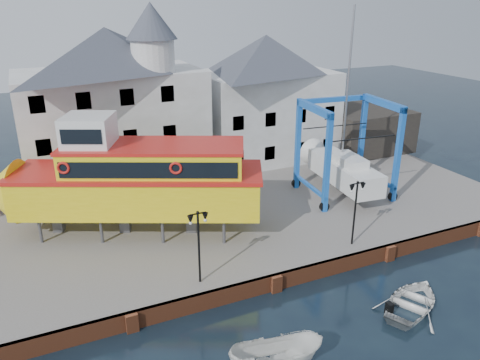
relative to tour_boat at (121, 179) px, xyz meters
name	(u,v)px	position (x,y,z in m)	size (l,w,h in m)	color
ground	(276,291)	(6.42, -8.69, -4.64)	(140.00, 140.00, 0.00)	black
hardstanding	(206,208)	(6.42, 2.31, -4.14)	(44.00, 22.00, 1.00)	#6A635B
quay_wall	(275,282)	(6.42, -8.59, -4.14)	(44.00, 0.47, 1.00)	brown
building_white_main	(114,104)	(1.55, 9.70, 2.70)	(14.00, 8.30, 14.00)	#BCBBB7
building_white_right	(265,98)	(15.42, 10.30, 1.95)	(12.00, 8.00, 11.20)	#BCBBB7
shed_dark	(362,129)	(25.42, 8.31, -1.64)	(8.00, 7.00, 4.00)	black
lamp_post_left	(198,229)	(2.42, -7.49, -0.47)	(1.12, 0.32, 4.20)	black
lamp_post_right	(356,197)	(12.42, -7.49, -0.47)	(1.12, 0.32, 4.20)	black
tour_boat	(121,179)	(0.00, 0.00, 0.00)	(17.88, 11.25, 7.73)	#59595E
travel_lift	(339,162)	(16.72, 0.12, -1.34)	(6.93, 9.35, 13.84)	blue
motorboat_b	(412,307)	(12.29, -12.99, -4.64)	(3.24, 4.53, 0.94)	silver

